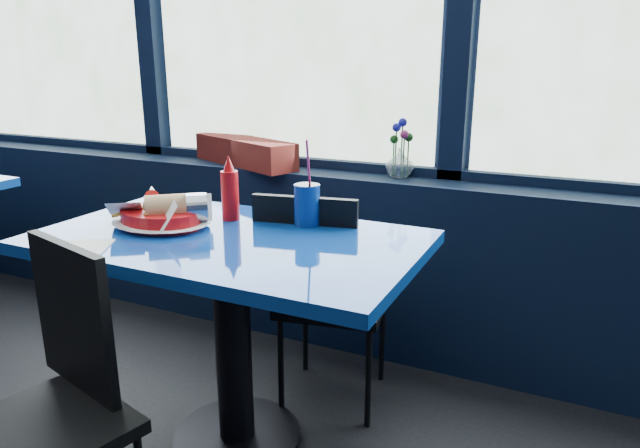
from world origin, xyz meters
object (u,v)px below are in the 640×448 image
(chair_near_front, at_px, (55,388))
(planter_box, at_px, (245,151))
(near_table, at_px, (231,290))
(soda_cup, at_px, (307,204))
(chair_near_back, at_px, (323,287))
(flower_vase, at_px, (400,160))
(food_basket, at_px, (163,214))
(ketchup_bottle, at_px, (230,192))

(chair_near_front, distance_m, planter_box, 1.49)
(near_table, relative_size, soda_cup, 4.13)
(chair_near_back, bearing_deg, chair_near_front, 58.07)
(near_table, distance_m, flower_vase, 0.97)
(chair_near_front, bearing_deg, chair_near_back, 83.72)
(near_table, height_order, chair_near_front, chair_near_front)
(planter_box, bearing_deg, chair_near_back, -15.66)
(planter_box, relative_size, flower_vase, 2.53)
(planter_box, relative_size, soda_cup, 2.15)
(flower_vase, bearing_deg, food_basket, -121.42)
(chair_near_front, xyz_separation_m, ketchup_bottle, (0.07, 0.72, 0.37))
(planter_box, height_order, flower_vase, flower_vase)
(near_table, xyz_separation_m, soda_cup, (0.17, 0.22, 0.25))
(planter_box, bearing_deg, flower_vase, 24.62)
(soda_cup, bearing_deg, near_table, -128.04)
(ketchup_bottle, xyz_separation_m, soda_cup, (0.27, 0.05, -0.03))
(near_table, height_order, soda_cup, soda_cup)
(ketchup_bottle, bearing_deg, soda_cup, 11.09)
(chair_near_back, relative_size, food_basket, 2.39)
(chair_near_front, xyz_separation_m, chair_near_back, (0.34, 0.88, 0.01))
(near_table, height_order, chair_near_back, chair_near_back)
(flower_vase, distance_m, food_basket, 1.03)
(near_table, distance_m, ketchup_bottle, 0.34)
(chair_near_back, height_order, soda_cup, soda_cup)
(chair_near_front, distance_m, food_basket, 0.64)
(near_table, height_order, flower_vase, flower_vase)
(chair_near_front, height_order, flower_vase, flower_vase)
(chair_near_back, xyz_separation_m, flower_vase, (0.10, 0.55, 0.39))
(near_table, height_order, food_basket, food_basket)
(chair_near_front, distance_m, chair_near_back, 0.94)
(near_table, bearing_deg, food_basket, -179.98)
(chair_near_back, distance_m, planter_box, 0.92)
(ketchup_bottle, bearing_deg, food_basket, -133.92)
(food_basket, bearing_deg, soda_cup, 11.75)
(near_table, xyz_separation_m, chair_near_back, (0.18, 0.33, -0.08))
(planter_box, bearing_deg, soda_cup, -21.43)
(chair_near_front, height_order, food_basket, food_basket)
(flower_vase, bearing_deg, soda_cup, -99.40)
(flower_vase, xyz_separation_m, food_basket, (-0.53, -0.87, -0.08))
(chair_near_back, xyz_separation_m, food_basket, (-0.43, -0.33, 0.31))
(flower_vase, relative_size, food_basket, 0.70)
(chair_near_back, xyz_separation_m, soda_cup, (-0.01, -0.11, 0.34))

